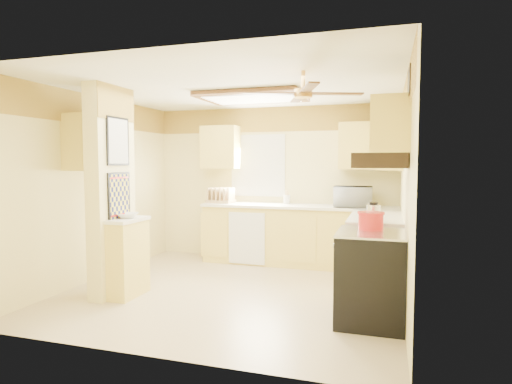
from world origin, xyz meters
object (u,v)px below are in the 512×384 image
(microwave, at_px, (353,197))
(kettle, at_px, (373,213))
(stove, at_px, (371,276))
(bowl, at_px, (128,215))
(dutch_oven, at_px, (371,221))

(microwave, distance_m, kettle, 1.66)
(stove, xyz_separation_m, bowl, (-2.81, 0.02, 0.51))
(stove, bearing_deg, dutch_oven, 94.96)
(microwave, height_order, dutch_oven, microwave)
(dutch_oven, bearing_deg, stove, -85.04)
(stove, xyz_separation_m, dutch_oven, (-0.01, 0.13, 0.55))
(bowl, bearing_deg, stove, -0.51)
(bowl, height_order, kettle, kettle)
(dutch_oven, distance_m, kettle, 0.36)
(stove, height_order, microwave, microwave)
(microwave, relative_size, dutch_oven, 2.03)
(bowl, distance_m, dutch_oven, 2.80)
(stove, relative_size, bowl, 3.75)
(microwave, relative_size, kettle, 2.44)
(bowl, xyz_separation_m, dutch_oven, (2.80, 0.11, 0.04))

